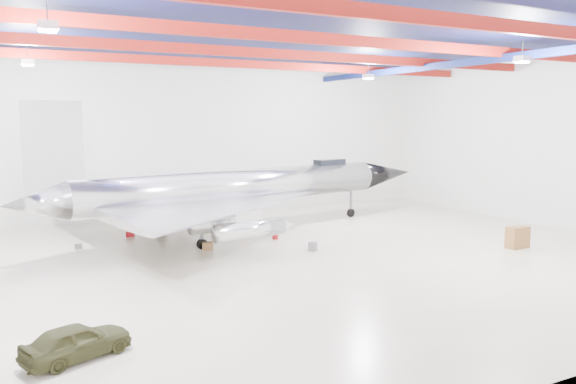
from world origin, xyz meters
TOP-DOWN VIEW (x-y plane):
  - floor at (0.00, 0.00)m, footprint 40.00×40.00m
  - wall_back at (0.00, 15.00)m, footprint 40.00×0.00m
  - wall_right at (20.00, 0.00)m, footprint 0.00×30.00m
  - ceiling at (0.00, 0.00)m, footprint 40.00×40.00m
  - ceiling_structure at (0.00, 0.00)m, footprint 39.50×29.50m
  - jet_aircraft at (1.51, 7.28)m, footprint 28.78×19.03m
  - jeep at (-9.81, -7.55)m, footprint 3.40×2.27m
  - desk at (13.28, -3.52)m, footprint 1.31×0.68m
  - toolbox_red at (-4.79, 9.23)m, footprint 0.56×0.50m
  - engine_drum at (3.10, 1.08)m, footprint 0.60×0.60m
  - parts_bin at (2.03, 8.06)m, footprint 0.74×0.68m
  - crate_small at (-7.96, 7.24)m, footprint 0.40×0.32m
  - tool_chest at (2.59, 4.59)m, footprint 0.43×0.43m
  - oil_barrel at (-1.82, 3.83)m, footprint 0.70×0.63m

SIDE VIEW (x-z plane):
  - floor at x=0.00m, z-range 0.00..0.00m
  - crate_small at x=-7.96m, z-range 0.00..0.27m
  - toolbox_red at x=-4.79m, z-range 0.00..0.32m
  - tool_chest at x=2.59m, z-range 0.00..0.33m
  - oil_barrel at x=-1.82m, z-range 0.00..0.41m
  - parts_bin at x=2.03m, z-range 0.00..0.42m
  - engine_drum at x=3.10m, z-range 0.00..0.44m
  - jeep at x=-9.81m, z-range 0.00..1.07m
  - desk at x=13.28m, z-range 0.00..1.18m
  - jet_aircraft at x=1.51m, z-range -1.36..6.53m
  - wall_back at x=0.00m, z-range -14.50..25.50m
  - wall_right at x=20.00m, z-range -9.50..20.50m
  - ceiling_structure at x=0.00m, z-range 9.79..10.86m
  - ceiling at x=0.00m, z-range 11.00..11.00m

